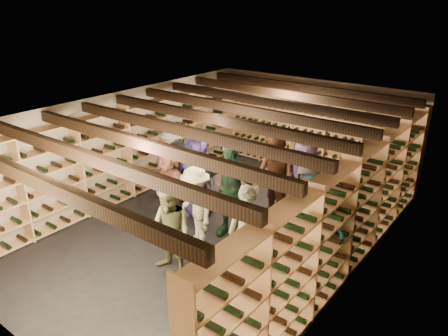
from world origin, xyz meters
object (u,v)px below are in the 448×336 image
at_px(person_5, 169,184).
at_px(crate_stack_right, 247,181).
at_px(person_2, 170,232).
at_px(crate_loose, 322,223).
at_px(person_11, 303,180).
at_px(crate_stack_left, 224,179).
at_px(person_1, 199,194).
at_px(person_8, 275,179).
at_px(person_4, 309,230).
at_px(person_12, 306,213).
at_px(person_10, 230,189).
at_px(person_7, 246,233).
at_px(person_6, 197,174).
at_px(person_3, 196,206).
at_px(person_9, 175,162).
at_px(person_0, 179,175).

bearing_deg(person_5, crate_stack_right, 79.74).
distance_m(crate_stack_right, person_2, 3.61).
relative_size(crate_loose, person_11, 0.27).
distance_m(crate_stack_left, person_2, 3.16).
bearing_deg(person_2, person_1, 118.93).
xyz_separation_m(person_1, person_11, (1.47, 1.46, 0.18)).
bearing_deg(person_8, person_4, -24.00).
distance_m(person_4, person_12, 0.55).
height_order(crate_loose, person_5, person_5).
distance_m(person_8, person_10, 1.07).
relative_size(person_4, person_7, 1.16).
relative_size(crate_stack_right, person_2, 0.36).
height_order(crate_loose, person_10, person_10).
xyz_separation_m(crate_stack_left, person_11, (1.97, 0.00, 0.50)).
height_order(crate_stack_left, person_7, person_7).
relative_size(person_1, person_7, 0.91).
relative_size(crate_loose, person_5, 0.32).
xyz_separation_m(person_2, person_5, (-1.37, 1.38, -0.00)).
bearing_deg(person_6, person_8, 9.58).
relative_size(person_3, person_5, 0.97).
height_order(person_7, person_9, person_9).
xyz_separation_m(crate_loose, person_4, (0.56, -1.78, 0.86)).
bearing_deg(person_0, person_12, 6.19).
bearing_deg(crate_stack_right, person_12, -36.46).
height_order(person_2, person_10, person_10).
distance_m(person_1, person_3, 0.55).
xyz_separation_m(person_8, person_12, (1.20, -0.96, 0.01)).
bearing_deg(crate_loose, person_9, -167.28).
bearing_deg(person_0, person_7, -14.28).
relative_size(crate_loose, person_4, 0.27).
relative_size(person_2, person_8, 0.84).
bearing_deg(person_11, person_7, -94.62).
bearing_deg(person_11, person_0, -165.74).
xyz_separation_m(person_0, person_11, (2.40, 1.03, 0.16)).
bearing_deg(person_12, person_10, 158.22).
distance_m(person_1, person_8, 1.54).
relative_size(person_5, person_10, 0.82).
distance_m(person_9, person_10, 2.09).
xyz_separation_m(person_1, person_5, (-0.73, -0.09, 0.04)).
xyz_separation_m(crate_loose, person_1, (-1.94, -1.51, 0.65)).
height_order(person_4, person_12, same).
height_order(person_5, person_10, person_10).
height_order(person_0, person_8, person_8).
height_order(crate_loose, person_11, person_11).
xyz_separation_m(person_3, person_9, (-1.67, 1.22, 0.10)).
bearing_deg(person_2, person_9, 137.47).
relative_size(crate_stack_right, person_1, 0.39).
xyz_separation_m(crate_stack_right, person_8, (1.25, -0.85, 0.68)).
height_order(person_3, person_6, person_6).
relative_size(person_5, person_8, 0.84).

